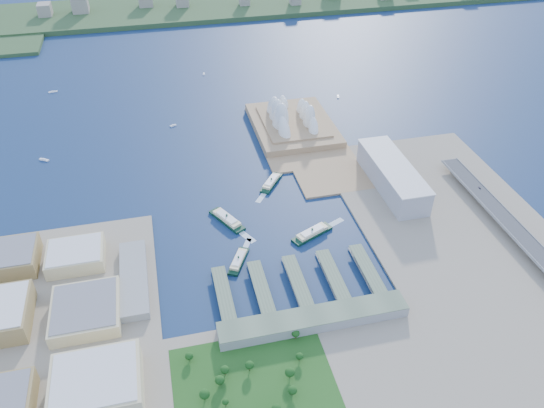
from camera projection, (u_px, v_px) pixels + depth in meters
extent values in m
plane|color=#0E1A43|center=(270.00, 245.00, 656.41)|extent=(3000.00, 3000.00, 0.00)
cube|color=gray|center=(50.00, 349.00, 527.45)|extent=(220.00, 390.00, 3.00)
cube|color=gray|center=(321.00, 388.00, 491.77)|extent=(720.00, 180.00, 3.00)
cube|color=gray|center=(466.00, 240.00, 660.86)|extent=(240.00, 500.00, 3.00)
cube|color=#9C7C55|center=(297.00, 134.00, 878.11)|extent=(135.00, 220.00, 3.00)
cube|color=#2D4926|center=(187.00, 8.00, 1416.97)|extent=(2200.00, 260.00, 12.00)
cube|color=#97979D|center=(392.00, 176.00, 742.55)|extent=(45.00, 155.00, 35.00)
cube|color=gray|center=(314.00, 319.00, 548.53)|extent=(200.00, 28.00, 12.00)
imported|color=slate|center=(480.00, 188.00, 728.46)|extent=(1.84, 4.53, 1.32)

